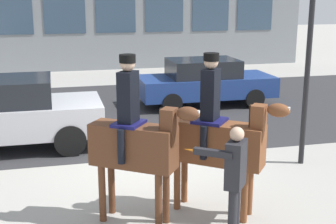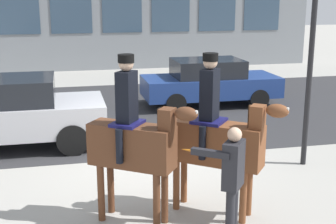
{
  "view_description": "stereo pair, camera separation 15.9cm",
  "coord_description": "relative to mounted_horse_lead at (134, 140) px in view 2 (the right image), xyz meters",
  "views": [
    {
      "loc": [
        -1.72,
        -8.91,
        3.47
      ],
      "look_at": [
        0.13,
        -1.36,
        1.5
      ],
      "focal_mm": 50.0,
      "sensor_mm": 36.0,
      "label": 1
    },
    {
      "loc": [
        -1.56,
        -8.95,
        3.47
      ],
      "look_at": [
        0.13,
        -1.36,
        1.5
      ],
      "focal_mm": 50.0,
      "sensor_mm": 36.0,
      "label": 2
    }
  ],
  "objects": [
    {
      "name": "traffic_light",
      "position": [
        3.82,
        1.75,
        1.58
      ],
      "size": [
        0.24,
        0.29,
        4.38
      ],
      "color": "black",
      "rests_on": "ground_plane"
    },
    {
      "name": "road_surface",
      "position": [
        0.61,
        7.06,
        -1.33
      ],
      "size": [
        20.77,
        8.5,
        0.01
      ],
      "color": "#2D2D30",
      "rests_on": "ground_plane"
    },
    {
      "name": "mounted_horse_lead",
      "position": [
        0.0,
        0.0,
        0.0
      ],
      "size": [
        1.57,
        1.23,
        2.62
      ],
      "rotation": [
        0.0,
        0.0,
        -0.61
      ],
      "color": "#59331E",
      "rests_on": "ground_plane"
    },
    {
      "name": "ground_plane",
      "position": [
        0.61,
        2.31,
        -1.33
      ],
      "size": [
        80.0,
        80.0,
        0.0
      ],
      "primitive_type": "plane",
      "color": "#9E9B93"
    },
    {
      "name": "street_car_near_lane",
      "position": [
        -2.15,
        4.25,
        -0.49
      ],
      "size": [
        4.04,
        1.95,
        1.63
      ],
      "color": "#B7B7BC",
      "rests_on": "ground_plane"
    },
    {
      "name": "mounted_horse_companion",
      "position": [
        1.3,
        0.04,
        -0.06
      ],
      "size": [
        1.72,
        1.45,
        2.6
      ],
      "rotation": [
        0.0,
        0.0,
        -0.67
      ],
      "color": "brown",
      "rests_on": "ground_plane"
    },
    {
      "name": "street_car_far_lane",
      "position": [
        3.51,
        7.31,
        -0.58
      ],
      "size": [
        4.26,
        1.83,
        1.47
      ],
      "color": "navy",
      "rests_on": "ground_plane"
    },
    {
      "name": "pedestrian_bystander",
      "position": [
        1.23,
        -0.92,
        -0.32
      ],
      "size": [
        0.9,
        0.52,
        1.72
      ],
      "rotation": [
        0.0,
        0.0,
        2.5
      ],
      "color": "#232328",
      "rests_on": "ground_plane"
    }
  ]
}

